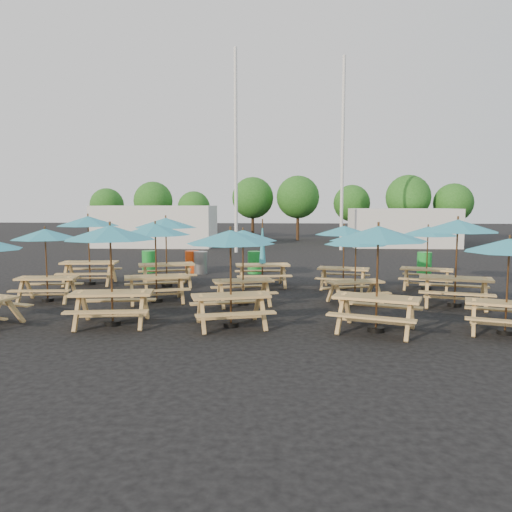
# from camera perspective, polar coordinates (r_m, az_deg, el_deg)

# --- Properties ---
(ground) EXTENTS (120.00, 120.00, 0.00)m
(ground) POSITION_cam_1_polar(r_m,az_deg,el_deg) (16.22, -0.34, -4.42)
(ground) COLOR black
(ground) RESTS_ON ground
(picnic_unit_1) EXTENTS (2.19, 2.19, 2.21)m
(picnic_unit_1) POSITION_cam_1_polar(r_m,az_deg,el_deg) (16.12, -22.95, 1.88)
(picnic_unit_1) COLOR tan
(picnic_unit_1) RESTS_ON ground
(picnic_unit_2) EXTENTS (2.49, 2.49, 2.51)m
(picnic_unit_2) POSITION_cam_1_polar(r_m,az_deg,el_deg) (18.97, -18.63, 3.38)
(picnic_unit_2) COLOR tan
(picnic_unit_2) RESTS_ON ground
(picnic_unit_3) EXTENTS (2.48, 2.48, 2.44)m
(picnic_unit_3) POSITION_cam_1_polar(r_m,az_deg,el_deg) (12.38, -16.32, 1.97)
(picnic_unit_3) COLOR tan
(picnic_unit_3) RESTS_ON ground
(picnic_unit_4) EXTENTS (2.70, 2.70, 2.37)m
(picnic_unit_4) POSITION_cam_1_polar(r_m,az_deg,el_deg) (15.05, -11.43, 2.50)
(picnic_unit_4) COLOR tan
(picnic_unit_4) RESTS_ON ground
(picnic_unit_5) EXTENTS (2.81, 2.81, 2.46)m
(picnic_unit_5) POSITION_cam_1_polar(r_m,az_deg,el_deg) (17.82, -10.27, 3.32)
(picnic_unit_5) COLOR tan
(picnic_unit_5) RESTS_ON ground
(picnic_unit_6) EXTENTS (2.61, 2.61, 2.34)m
(picnic_unit_6) POSITION_cam_1_polar(r_m,az_deg,el_deg) (11.74, -2.93, 1.55)
(picnic_unit_6) COLOR tan
(picnic_unit_6) RESTS_ON ground
(picnic_unit_7) EXTENTS (2.46, 2.46, 2.20)m
(picnic_unit_7) POSITION_cam_1_polar(r_m,az_deg,el_deg) (14.37, -1.50, 1.88)
(picnic_unit_7) COLOR tan
(picnic_unit_7) RESTS_ON ground
(picnic_unit_8) EXTENTS (2.11, 1.91, 2.40)m
(picnic_unit_8) POSITION_cam_1_polar(r_m,az_deg,el_deg) (17.64, 0.74, -0.34)
(picnic_unit_8) COLOR tan
(picnic_unit_8) RESTS_ON ground
(picnic_unit_9) EXTENTS (2.82, 2.82, 2.46)m
(picnic_unit_9) POSITION_cam_1_polar(r_m,az_deg,el_deg) (11.59, 13.78, 1.83)
(picnic_unit_9) COLOR tan
(picnic_unit_9) RESTS_ON ground
(picnic_unit_10) EXTENTS (2.33, 2.33, 2.05)m
(picnic_unit_10) POSITION_cam_1_polar(r_m,az_deg,el_deg) (14.74, 11.35, 1.38)
(picnic_unit_10) COLOR tan
(picnic_unit_10) RESTS_ON ground
(picnic_unit_11) EXTENTS (2.37, 2.37, 2.20)m
(picnic_unit_11) POSITION_cam_1_polar(r_m,az_deg,el_deg) (17.31, 10.03, 2.50)
(picnic_unit_11) COLOR tan
(picnic_unit_11) RESTS_ON ground
(picnic_unit_12) EXTENTS (2.50, 2.50, 2.19)m
(picnic_unit_12) POSITION_cam_1_polar(r_m,az_deg,el_deg) (12.42, 26.96, 0.53)
(picnic_unit_12) COLOR tan
(picnic_unit_12) RESTS_ON ground
(picnic_unit_13) EXTENTS (2.76, 2.76, 2.51)m
(picnic_unit_13) POSITION_cam_1_polar(r_m,az_deg,el_deg) (15.21, 22.04, 2.70)
(picnic_unit_13) COLOR tan
(picnic_unit_13) RESTS_ON ground
(picnic_unit_14) EXTENTS (2.49, 2.49, 2.18)m
(picnic_unit_14) POSITION_cam_1_polar(r_m,az_deg,el_deg) (17.91, 19.05, 2.32)
(picnic_unit_14) COLOR tan
(picnic_unit_14) RESTS_ON ground
(waste_bin_0) EXTENTS (0.58, 0.58, 0.94)m
(waste_bin_0) POSITION_cam_1_polar(r_m,az_deg,el_deg) (21.77, -12.12, -0.64)
(waste_bin_0) COLOR #1A912F
(waste_bin_0) RESTS_ON ground
(waste_bin_1) EXTENTS (0.58, 0.58, 0.94)m
(waste_bin_1) POSITION_cam_1_polar(r_m,az_deg,el_deg) (21.09, -6.34, -0.75)
(waste_bin_1) COLOR gray
(waste_bin_1) RESTS_ON ground
(waste_bin_2) EXTENTS (0.58, 0.58, 0.94)m
(waste_bin_2) POSITION_cam_1_polar(r_m,az_deg,el_deg) (21.43, -7.32, -0.66)
(waste_bin_2) COLOR #E5420D
(waste_bin_2) RESTS_ON ground
(waste_bin_3) EXTENTS (0.58, 0.58, 0.94)m
(waste_bin_3) POSITION_cam_1_polar(r_m,az_deg,el_deg) (21.02, -0.17, -0.74)
(waste_bin_3) COLOR #1A912F
(waste_bin_3) RESTS_ON ground
(waste_bin_4) EXTENTS (0.58, 0.58, 0.94)m
(waste_bin_4) POSITION_cam_1_polar(r_m,az_deg,el_deg) (21.79, 18.68, -0.81)
(waste_bin_4) COLOR #1A912F
(waste_bin_4) RESTS_ON ground
(mast_0) EXTENTS (0.20, 0.20, 12.00)m
(mast_0) POSITION_cam_1_polar(r_m,az_deg,el_deg) (30.23, -2.32, 11.81)
(mast_0) COLOR silver
(mast_0) RESTS_ON ground
(mast_1) EXTENTS (0.20, 0.20, 12.00)m
(mast_1) POSITION_cam_1_polar(r_m,az_deg,el_deg) (32.24, 9.87, 11.37)
(mast_1) COLOR silver
(mast_1) RESTS_ON ground
(event_tent_0) EXTENTS (8.00, 4.00, 2.80)m
(event_tent_0) POSITION_cam_1_polar(r_m,az_deg,el_deg) (35.15, -11.39, 3.38)
(event_tent_0) COLOR silver
(event_tent_0) RESTS_ON ground
(event_tent_1) EXTENTS (7.00, 4.00, 2.60)m
(event_tent_1) POSITION_cam_1_polar(r_m,az_deg,el_deg) (35.83, 16.39, 3.14)
(event_tent_1) COLOR silver
(event_tent_1) RESTS_ON ground
(tree_0) EXTENTS (2.80, 2.80, 4.24)m
(tree_0) POSITION_cam_1_polar(r_m,az_deg,el_deg) (43.87, -16.68, 5.61)
(tree_0) COLOR #382314
(tree_0) RESTS_ON ground
(tree_1) EXTENTS (3.11, 3.11, 4.72)m
(tree_1) POSITION_cam_1_polar(r_m,az_deg,el_deg) (41.27, -11.66, 6.17)
(tree_1) COLOR #382314
(tree_1) RESTS_ON ground
(tree_2) EXTENTS (2.59, 2.59, 3.93)m
(tree_2) POSITION_cam_1_polar(r_m,az_deg,el_deg) (40.27, -7.11, 5.51)
(tree_2) COLOR #382314
(tree_2) RESTS_ON ground
(tree_3) EXTENTS (3.36, 3.36, 5.09)m
(tree_3) POSITION_cam_1_polar(r_m,az_deg,el_deg) (40.73, -0.38, 6.66)
(tree_3) COLOR #382314
(tree_3) RESTS_ON ground
(tree_4) EXTENTS (3.41, 3.41, 5.17)m
(tree_4) POSITION_cam_1_polar(r_m,az_deg,el_deg) (40.18, 4.81, 6.72)
(tree_4) COLOR #382314
(tree_4) RESTS_ON ground
(tree_5) EXTENTS (2.94, 2.94, 4.45)m
(tree_5) POSITION_cam_1_polar(r_m,az_deg,el_deg) (40.91, 10.89, 5.94)
(tree_5) COLOR #382314
(tree_5) RESTS_ON ground
(tree_6) EXTENTS (3.38, 3.38, 5.13)m
(tree_6) POSITION_cam_1_polar(r_m,az_deg,el_deg) (39.87, 16.99, 6.44)
(tree_6) COLOR #382314
(tree_6) RESTS_ON ground
(tree_7) EXTENTS (2.95, 2.95, 4.48)m
(tree_7) POSITION_cam_1_polar(r_m,az_deg,el_deg) (40.80, 21.63, 5.66)
(tree_7) COLOR #382314
(tree_7) RESTS_ON ground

